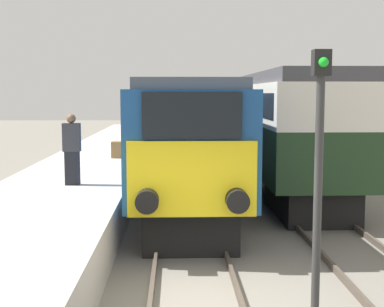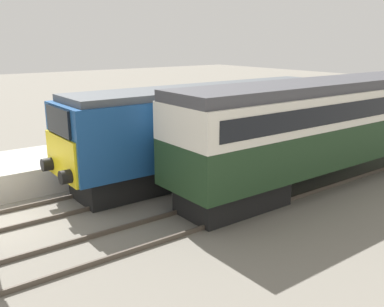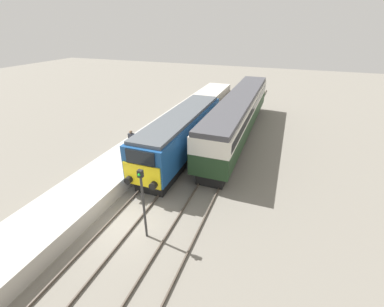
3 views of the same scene
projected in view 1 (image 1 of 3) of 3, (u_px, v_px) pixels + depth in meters
name	position (u px, v px, depth m)	size (l,w,h in m)	color
platform_left	(76.00, 189.00, 15.99)	(3.50, 50.00, 1.01)	#B7B2A8
rails_near_track	(189.00, 228.00, 13.16)	(1.51, 60.00, 0.14)	#4C4238
rails_far_track	(325.00, 227.00, 13.26)	(1.50, 60.00, 0.14)	#4C4238
locomotive	(186.00, 137.00, 16.32)	(2.70, 12.81, 3.68)	black
passenger_carriage	(264.00, 116.00, 22.31)	(2.75, 19.76, 3.99)	black
person_on_platform	(72.00, 149.00, 13.75)	(0.44, 0.26, 1.83)	black
signal_post	(319.00, 165.00, 7.51)	(0.24, 0.28, 3.96)	#333333
luggage_crate	(121.00, 149.00, 19.71)	(0.70, 0.56, 0.60)	olive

